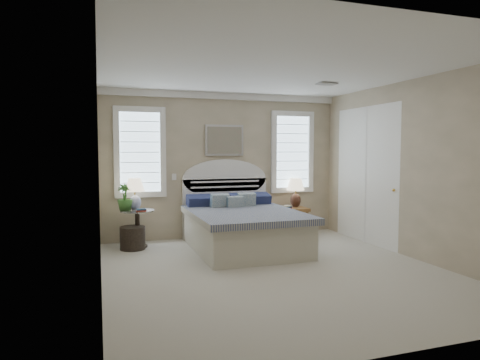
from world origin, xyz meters
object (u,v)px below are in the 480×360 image
side_table_left (138,225)px  lamp_right (296,189)px  floor_pot (133,238)px  lamp_left (135,190)px  nightstand_right (294,215)px  bed (242,225)px

side_table_left → lamp_right: (3.04, 0.24, 0.49)m
floor_pot → lamp_right: size_ratio=0.73×
floor_pot → lamp_left: size_ratio=0.77×
nightstand_right → floor_pot: bearing=-175.7°
bed → floor_pot: 1.81m
bed → floor_pot: bearing=165.1°
floor_pot → lamp_right: bearing=6.7°
side_table_left → floor_pot: (-0.09, -0.13, -0.20)m
floor_pot → bed: bearing=-14.9°
bed → lamp_right: size_ratio=4.02×
bed → floor_pot: size_ratio=5.50×
lamp_left → nightstand_right: bearing=0.0°
lamp_left → lamp_right: 3.08m
floor_pot → lamp_left: (0.07, 0.23, 0.77)m
side_table_left → lamp_right: bearing=4.5°
nightstand_right → lamp_left: (-2.98, -0.00, 0.57)m
side_table_left → lamp_left: lamp_left is taller
lamp_left → floor_pot: bearing=-106.3°
nightstand_right → lamp_left: 3.03m
side_table_left → nightstand_right: 2.95m
side_table_left → lamp_left: bearing=105.3°
nightstand_right → bed: bearing=-152.0°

